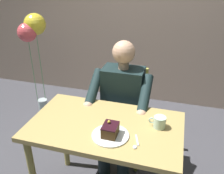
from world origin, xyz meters
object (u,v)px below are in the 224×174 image
chair (125,109)px  dessert_spoon (136,144)px  cake_slice (110,130)px  dining_table (105,136)px  coffee_cup (159,122)px  balloon_display (33,38)px  seated_person (120,107)px

chair → dessert_spoon: bearing=108.1°
cake_slice → chair: bearing=-84.3°
cake_slice → dessert_spoon: size_ratio=0.86×
dining_table → coffee_cup: bearing=-168.9°
chair → coffee_cup: chair is taller
chair → dessert_spoon: 0.85m
coffee_cup → balloon_display: 1.82m
chair → dessert_spoon: size_ratio=6.40×
dining_table → balloon_display: bearing=-40.3°
dining_table → chair: 0.64m
coffee_cup → balloon_display: bearing=-30.9°
chair → coffee_cup: (-0.37, 0.55, 0.29)m
dining_table → balloon_display: 1.59m
seated_person → dessert_spoon: 0.66m
balloon_display → chair: bearing=162.1°
seated_person → coffee_cup: (-0.37, 0.37, 0.16)m
seated_person → cake_slice: seated_person is taller
chair → seated_person: size_ratio=0.75×
coffee_cup → dessert_spoon: (0.12, 0.22, -0.04)m
seated_person → dessert_spoon: seated_person is taller
dessert_spoon → coffee_cup: bearing=-117.8°
dessert_spoon → balloon_display: bearing=-38.8°
seated_person → coffee_cup: seated_person is taller
balloon_display → cake_slice: bearing=138.3°
dining_table → chair: (0.00, -0.62, -0.14)m
chair → cake_slice: (-0.07, 0.74, 0.29)m
dining_table → coffee_cup: 0.40m
dining_table → dessert_spoon: size_ratio=7.62×
cake_slice → dessert_spoon: (-0.18, 0.03, -0.05)m
dessert_spoon → seated_person: bearing=-67.0°
chair → cake_slice: chair is taller
dessert_spoon → chair: bearing=-71.9°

